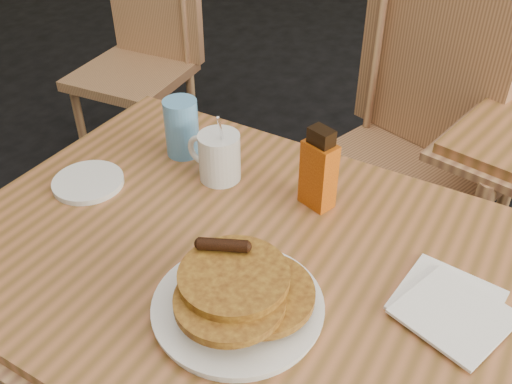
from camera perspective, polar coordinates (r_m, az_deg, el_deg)
main_table at (r=1.04m, az=0.45°, el=-8.38°), size 1.18×0.82×0.75m
chair_main_far at (r=1.67m, az=15.18°, el=6.14°), size 0.58×0.59×1.04m
chair_wall_extra at (r=2.41m, az=-11.24°, el=14.34°), size 0.45×0.46×0.90m
pancake_plate at (r=0.91m, az=-1.80°, el=-10.50°), size 0.27×0.27×0.10m
coffee_mug at (r=1.17m, az=-3.79°, el=3.65°), size 0.12×0.09×0.16m
syrup_bottle at (r=1.09m, az=6.29°, el=2.12°), size 0.07×0.06×0.17m
napkin_stack at (r=0.98m, az=18.92°, el=-10.82°), size 0.20×0.21×0.01m
blue_tumbler at (r=1.25m, az=-7.44°, el=6.40°), size 0.09×0.09×0.13m
side_saucer at (r=1.23m, az=-16.44°, el=0.96°), size 0.17×0.17×0.01m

